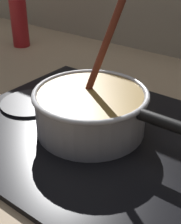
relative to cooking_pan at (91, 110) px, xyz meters
The scene contains 5 objects.
hob_plate 0.05m from the cooking_pan, behind, with size 0.56×0.48×0.01m, color black.
burner_ring 0.04m from the cooking_pan, behind, with size 0.20×0.20×0.01m, color #592D0C.
spare_burner 0.19m from the cooking_pan, behind, with size 0.14×0.14×0.01m, color #262628.
cooking_pan is the anchor object (origin of this frame).
sauce_bottle 0.65m from the cooking_pan, 150.94° to the left, with size 0.06×0.06×0.23m.
Camera 1 is at (0.46, -0.22, 0.38)m, focal length 51.74 mm.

